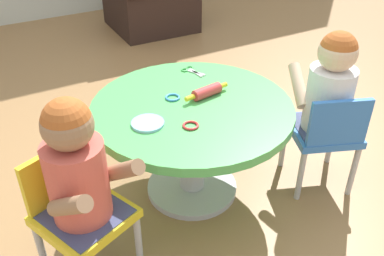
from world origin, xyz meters
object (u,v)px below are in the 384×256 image
(craft_table, at_px, (192,127))
(rolling_pin, at_px, (207,91))
(seated_child_left, at_px, (76,167))
(child_chair_right, at_px, (325,133))
(child_chair_left, at_px, (78,211))
(craft_scissors, at_px, (191,71))
(seated_child_right, at_px, (330,86))

(craft_table, xyz_separation_m, rolling_pin, (0.10, 0.03, 0.14))
(seated_child_left, bearing_deg, child_chair_right, -1.06)
(craft_table, height_order, child_chair_right, child_chair_right)
(child_chair_left, bearing_deg, craft_scissors, 33.74)
(seated_child_left, distance_m, rolling_pin, 0.73)
(rolling_pin, height_order, craft_scissors, rolling_pin)
(rolling_pin, xyz_separation_m, craft_scissors, (0.06, 0.26, -0.02))
(seated_child_right, bearing_deg, craft_table, 158.83)
(craft_table, distance_m, craft_scissors, 0.36)
(child_chair_left, xyz_separation_m, rolling_pin, (0.69, 0.24, 0.21))
(child_chair_left, height_order, child_chair_right, same)
(child_chair_left, relative_size, craft_scissors, 3.79)
(craft_scissors, bearing_deg, child_chair_left, -146.26)
(craft_table, relative_size, craft_scissors, 6.31)
(seated_child_left, distance_m, craft_scissors, 0.91)
(child_chair_right, bearing_deg, rolling_pin, 147.98)
(child_chair_left, height_order, seated_child_right, seated_child_right)
(child_chair_right, distance_m, craft_scissors, 0.72)
(craft_table, bearing_deg, child_chair_right, -24.82)
(craft_scissors, bearing_deg, seated_child_left, -143.81)
(rolling_pin, bearing_deg, seated_child_right, -27.96)
(craft_table, height_order, rolling_pin, rolling_pin)
(seated_child_left, bearing_deg, seated_child_right, 0.79)
(child_chair_right, distance_m, seated_child_right, 0.23)
(seated_child_right, bearing_deg, child_chair_right, -111.64)
(craft_scissors, bearing_deg, child_chair_right, -53.71)
(child_chair_left, bearing_deg, rolling_pin, 19.13)
(child_chair_left, relative_size, child_chair_right, 1.00)
(rolling_pin, bearing_deg, child_chair_right, -32.02)
(seated_child_left, height_order, rolling_pin, seated_child_left)
(child_chair_left, bearing_deg, craft_table, 19.10)
(craft_table, xyz_separation_m, child_chair_right, (0.57, -0.26, -0.07))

